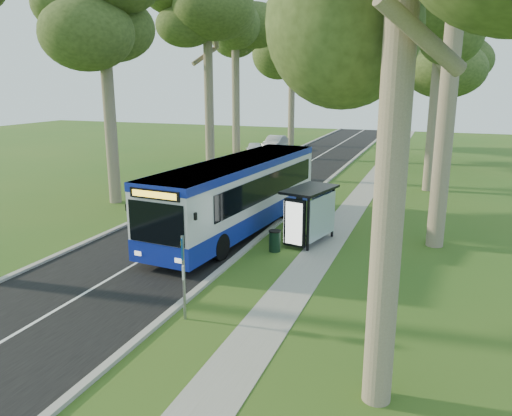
{
  "coord_description": "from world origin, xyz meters",
  "views": [
    {
      "loc": [
        7.38,
        -16.2,
        6.97
      ],
      "look_at": [
        0.03,
        3.65,
        1.6
      ],
      "focal_mm": 35.0,
      "sensor_mm": 36.0,
      "label": 1
    }
  ],
  "objects": [
    {
      "name": "bus_stop_sign",
      "position": [
        0.58,
        -4.0,
        1.64
      ],
      "size": [
        0.17,
        0.36,
        2.63
      ],
      "rotation": [
        0.0,
        0.0,
        0.37
      ],
      "color": "gray",
      "rests_on": "ground"
    },
    {
      "name": "tree_east_c",
      "position": [
        6.8,
        18.0,
        10.36
      ],
      "size": [
        5.2,
        5.2,
        13.97
      ],
      "color": "#7A6B56",
      "rests_on": "ground"
    },
    {
      "name": "bus",
      "position": [
        -1.38,
        5.09,
        1.77
      ],
      "size": [
        3.89,
        13.06,
        3.41
      ],
      "rotation": [
        0.0,
        0.0,
        -0.09
      ],
      "color": "silver",
      "rests_on": "ground"
    },
    {
      "name": "road",
      "position": [
        -3.5,
        10.0,
        0.01
      ],
      "size": [
        7.0,
        100.0,
        0.02
      ],
      "primitive_type": "cube",
      "color": "black",
      "rests_on": "ground"
    },
    {
      "name": "footpath",
      "position": [
        3.0,
        10.0,
        0.01
      ],
      "size": [
        1.5,
        100.0,
        0.02
      ],
      "primitive_type": "cube",
      "color": "gray",
      "rests_on": "ground"
    },
    {
      "name": "bus_shelter",
      "position": [
        2.33,
        4.25,
        1.73
      ],
      "size": [
        2.17,
        3.14,
        2.46
      ],
      "rotation": [
        0.0,
        0.0,
        -0.23
      ],
      "color": "black",
      "rests_on": "ground"
    },
    {
      "name": "tree_west_d",
      "position": [
        -11.0,
        28.0,
        13.3
      ],
      "size": [
        5.2,
        5.2,
        18.0
      ],
      "color": "#7A6B56",
      "rests_on": "ground"
    },
    {
      "name": "centre_line",
      "position": [
        -3.5,
        10.0,
        0.02
      ],
      "size": [
        0.12,
        100.0,
        0.0
      ],
      "primitive_type": "cube",
      "color": "white",
      "rests_on": "road"
    },
    {
      "name": "car_white",
      "position": [
        -9.17,
        28.09,
        0.69
      ],
      "size": [
        2.92,
        4.39,
        1.39
      ],
      "primitive_type": "imported",
      "rotation": [
        0.0,
        0.0,
        0.34
      ],
      "color": "white",
      "rests_on": "ground"
    },
    {
      "name": "litter_bin",
      "position": [
        1.17,
        2.85,
        0.46
      ],
      "size": [
        0.52,
        0.52,
        0.92
      ],
      "rotation": [
        0.0,
        0.0,
        0.37
      ],
      "color": "black",
      "rests_on": "ground"
    },
    {
      "name": "kerb_east",
      "position": [
        0.0,
        10.0,
        0.06
      ],
      "size": [
        0.25,
        100.0,
        0.12
      ],
      "primitive_type": "cube",
      "color": "#9E9B93",
      "rests_on": "ground"
    },
    {
      "name": "tree_east_d",
      "position": [
        8.0,
        30.0,
        9.75
      ],
      "size": [
        5.2,
        5.2,
        13.14
      ],
      "color": "#7A6B56",
      "rests_on": "ground"
    },
    {
      "name": "kerb_west",
      "position": [
        -7.0,
        10.0,
        0.06
      ],
      "size": [
        0.25,
        100.0,
        0.12
      ],
      "primitive_type": "cube",
      "color": "#9E9B93",
      "rests_on": "ground"
    },
    {
      "name": "car_silver",
      "position": [
        -8.86,
        33.43,
        0.76
      ],
      "size": [
        1.64,
        4.6,
        1.51
      ],
      "primitive_type": "imported",
      "rotation": [
        0.0,
        0.0,
        0.01
      ],
      "color": "#A1A3A9",
      "rests_on": "ground"
    },
    {
      "name": "ground",
      "position": [
        0.0,
        0.0,
        0.0
      ],
      "size": [
        120.0,
        120.0,
        0.0
      ],
      "primitive_type": "plane",
      "color": "#2B561A",
      "rests_on": "ground"
    },
    {
      "name": "tree_west_c",
      "position": [
        -9.0,
        18.0,
        11.37
      ],
      "size": [
        5.2,
        5.2,
        15.35
      ],
      "color": "#7A6B56",
      "rests_on": "ground"
    },
    {
      "name": "tree_west_e",
      "position": [
        -8.5,
        38.0,
        12.3
      ],
      "size": [
        5.2,
        5.2,
        16.62
      ],
      "color": "#7A6B56",
      "rests_on": "ground"
    }
  ]
}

